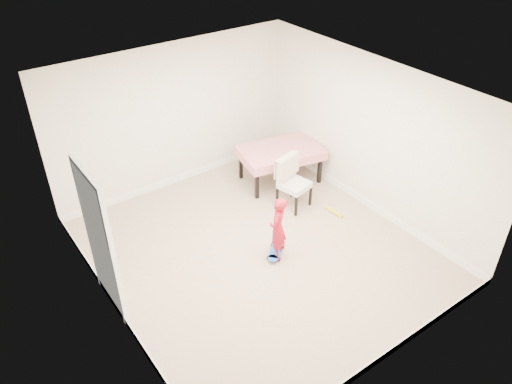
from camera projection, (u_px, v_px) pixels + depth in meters
ground at (258, 251)px, 7.67m from camera, size 5.00×5.00×0.00m
ceiling at (259, 94)px, 6.23m from camera, size 4.50×5.00×0.04m
wall_back at (174, 117)px, 8.61m from camera, size 4.50×0.04×2.60m
wall_front at (396, 282)px, 5.28m from camera, size 4.50×0.04×2.60m
wall_left at (105, 240)px, 5.87m from camera, size 0.04×5.00×2.60m
wall_right at (370, 136)px, 8.03m from camera, size 0.04×5.00×2.60m
door at (101, 244)px, 6.22m from camera, size 0.11×0.94×2.11m
baseboard_back at (180, 178)px, 9.31m from camera, size 4.50×0.02×0.12m
baseboard_front at (380, 358)px, 5.96m from camera, size 4.50×0.02×0.12m
baseboard_left at (121, 313)px, 6.55m from camera, size 0.02×5.00×0.12m
baseboard_right at (362, 199)px, 8.72m from camera, size 0.02×5.00×0.12m
dining_table at (280, 164)px, 9.17m from camera, size 1.60×1.19×0.67m
dining_chair at (295, 183)px, 8.42m from camera, size 0.62×0.68×0.92m
skateboard at (276, 251)px, 7.61m from camera, size 0.56×0.53×0.09m
child at (278, 230)px, 7.29m from camera, size 0.44×0.41×1.01m
foam_toy at (333, 211)px, 8.48m from camera, size 0.09×0.40×0.06m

